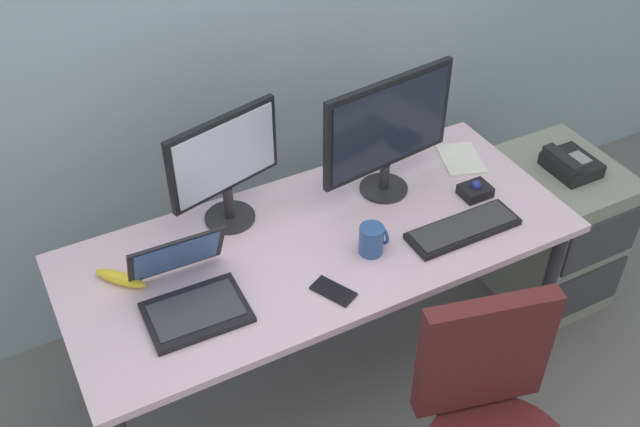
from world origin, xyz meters
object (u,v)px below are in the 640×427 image
Objects in this scene: keyboard at (463,228)px; monitor_main at (388,130)px; laptop at (189,291)px; banana at (120,278)px; paper_notepad at (461,159)px; file_cabinet at (551,230)px; cell_phone at (333,291)px; monitor_side at (225,163)px; coffee_mug at (372,240)px; desk_phone at (570,164)px; trackball_mouse at (475,190)px.

monitor_main is at bearing 109.86° from keyboard.
laptop reaches higher than banana.
file_cabinet is at bearing -23.54° from paper_notepad.
cell_phone is at bearing -138.12° from monitor_main.
keyboard reaches higher than paper_notepad.
laptop is 2.34× the size of cell_phone.
coffee_mug is (0.36, -0.38, -0.19)m from monitor_side.
monitor_side is (-1.34, 0.27, 0.64)m from file_cabinet.
cell_phone is (-1.18, -0.20, 0.03)m from desk_phone.
keyboard is at bearing -15.39° from banana.
paper_notepad is at bearing -5.68° from monitor_side.
monitor_side is at bearing 174.32° from paper_notepad.
monitor_side is at bearing 80.52° from cell_phone.
monitor_main is 0.43m from keyboard.
monitor_side is 0.56m from coffee_mug.
cell_phone is at bearing -164.60° from trackball_mouse.
monitor_side reaches higher than keyboard.
monitor_side is at bearing 168.64° from file_cabinet.
monitor_main is 3.80× the size of cell_phone.
trackball_mouse is 0.22m from paper_notepad.
trackball_mouse is 0.58× the size of banana.
monitor_main reaches higher than keyboard.
banana reaches higher than keyboard.
banana is (-1.13, 0.31, 0.01)m from keyboard.
monitor_side reaches higher than cell_phone.
laptop is at bearing -178.85° from desk_phone.
trackball_mouse reaches higher than cell_phone.
desk_phone is 1.82× the size of trackball_mouse.
file_cabinet is 0.60m from paper_notepad.
keyboard is 0.97m from laptop.
desk_phone is at bearing -4.98° from banana.
monitor_side reaches higher than trackball_mouse.
banana reaches higher than cell_phone.
trackball_mouse is at bearing -33.44° from monitor_main.
file_cabinet is at bearing 6.44° from coffee_mug.
laptop is at bearing -178.27° from file_cabinet.
trackball_mouse is (-0.49, -0.03, 0.42)m from file_cabinet.
laptop is at bearing 172.64° from keyboard.
desk_phone is 1.60m from laptop.
paper_notepad is (1.20, 0.23, -0.04)m from laptop.
desk_phone is at bearing 13.63° from keyboard.
banana is (-0.79, 0.25, -0.03)m from coffee_mug.
laptop is 0.63m from coffee_mug.
monitor_main is 4.90× the size of trackball_mouse.
paper_notepad is at bearing 2.85° from monitor_main.
file_cabinet is at bearing -4.43° from banana.
paper_notepad is at bearing 156.46° from file_cabinet.
coffee_mug reaches higher than cell_phone.
monitor_main is (-0.76, 0.17, 0.29)m from desk_phone.
monitor_side is (-0.57, 0.11, -0.02)m from monitor_main.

